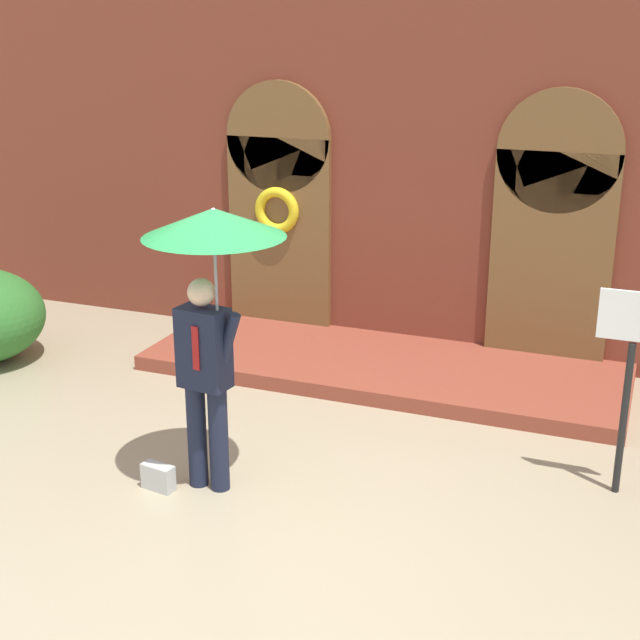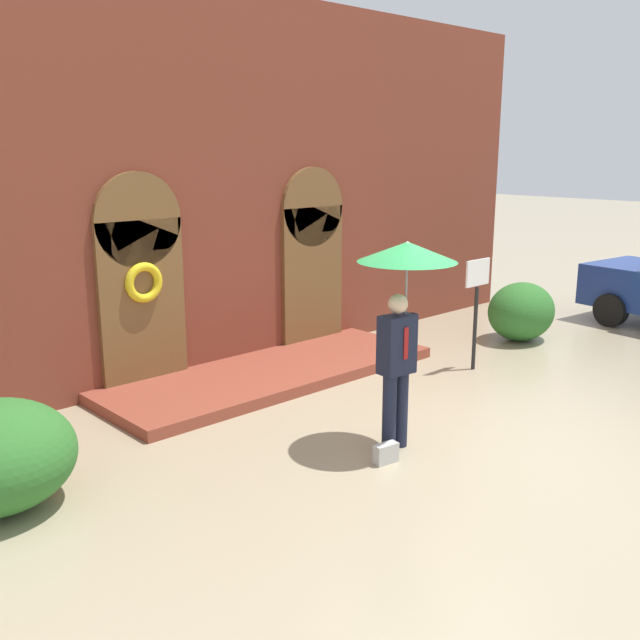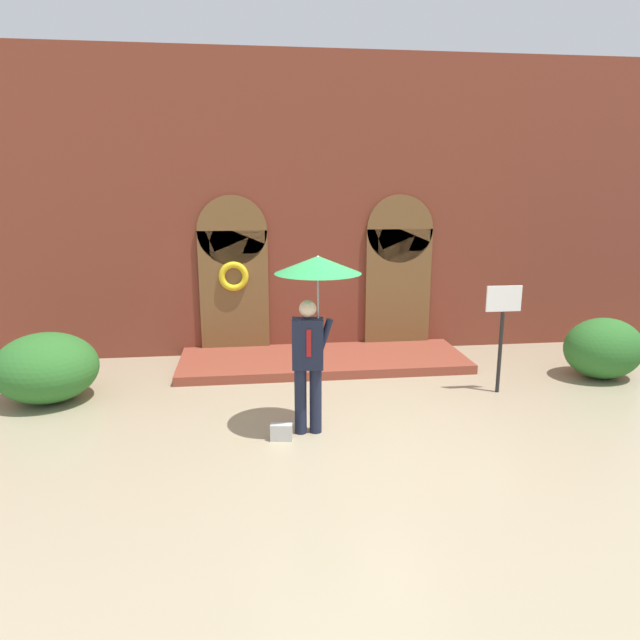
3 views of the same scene
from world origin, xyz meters
The scene contains 6 objects.
ground_plane centered at (0.00, 0.00, 0.00)m, with size 80.00×80.00×0.00m, color tan.
building_facade centered at (0.00, 4.15, 2.68)m, with size 14.00×2.30×5.60m.
person_with_umbrella centered at (-0.48, 0.14, 1.91)m, with size 1.10×1.10×2.36m.
handbag centered at (-0.95, -0.06, 0.11)m, with size 0.28×0.12×0.22m, color #B7B7B2.
sign_post centered at (2.57, 1.29, 1.16)m, with size 0.56×0.06×1.72m.
shrub_right centered at (4.63, 1.74, 0.52)m, with size 1.32×1.09×1.04m, color #2D6B28.
Camera 2 is at (-6.38, -4.83, 3.35)m, focal length 40.00 mm.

